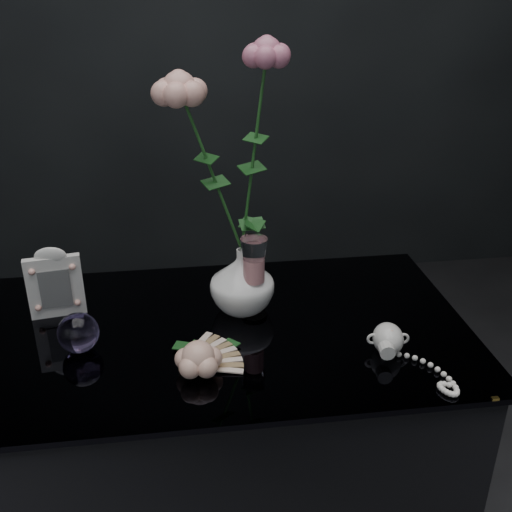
{
  "coord_description": "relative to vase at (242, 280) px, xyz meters",
  "views": [
    {
      "loc": [
        -0.05,
        -0.99,
        1.43
      ],
      "look_at": [
        0.09,
        0.05,
        0.92
      ],
      "focal_mm": 42.0,
      "sensor_mm": 36.0,
      "label": 1
    }
  ],
  "objects": [
    {
      "name": "table",
      "position": [
        -0.07,
        -0.07,
        -0.45
      ],
      "size": [
        1.05,
        0.58,
        0.76
      ],
      "color": "black",
      "rests_on": "ground"
    },
    {
      "name": "vase",
      "position": [
        0.0,
        0.0,
        0.0
      ],
      "size": [
        0.16,
        0.16,
        0.14
      ],
      "primitive_type": "imported",
      "rotation": [
        0.0,
        0.0,
        0.23
      ],
      "color": "white",
      "rests_on": "table"
    },
    {
      "name": "wine_glass",
      "position": [
        0.02,
        -0.03,
        0.02
      ],
      "size": [
        0.07,
        0.07,
        0.18
      ],
      "primitive_type": null,
      "rotation": [
        0.0,
        0.0,
        0.4
      ],
      "color": "white",
      "rests_on": "table"
    },
    {
      "name": "picture_frame",
      "position": [
        -0.39,
        0.03,
        0.01
      ],
      "size": [
        0.13,
        0.11,
        0.16
      ],
      "primitive_type": null,
      "rotation": [
        0.0,
        0.0,
        0.15
      ],
      "color": "silver",
      "rests_on": "table"
    },
    {
      "name": "paperweight",
      "position": [
        -0.33,
        -0.11,
        -0.03
      ],
      "size": [
        0.09,
        0.09,
        0.08
      ],
      "primitive_type": null,
      "rotation": [
        0.0,
        0.0,
        0.24
      ],
      "color": "#9076C0",
      "rests_on": "table"
    },
    {
      "name": "paper_fan",
      "position": [
        -0.13,
        -0.2,
        -0.06
      ],
      "size": [
        0.26,
        0.22,
        0.02
      ],
      "primitive_type": null,
      "rotation": [
        0.0,
        0.0,
        0.22
      ],
      "color": "#F8F2C6",
      "rests_on": "table"
    },
    {
      "name": "loose_rose",
      "position": [
        -0.1,
        -0.21,
        -0.04
      ],
      "size": [
        0.19,
        0.22,
        0.06
      ],
      "primitive_type": null,
      "rotation": [
        0.0,
        0.0,
        0.25
      ],
      "color": "#EDB199",
      "rests_on": "table"
    },
    {
      "name": "pearl_jar",
      "position": [
        0.26,
        -0.19,
        -0.04
      ],
      "size": [
        0.22,
        0.23,
        0.06
      ],
      "primitive_type": null,
      "rotation": [
        0.0,
        0.0,
        -0.12
      ],
      "color": "silver",
      "rests_on": "table"
    },
    {
      "name": "roses",
      "position": [
        -0.02,
        -0.0,
        0.29
      ],
      "size": [
        0.24,
        0.11,
        0.46
      ],
      "color": "#E19E8F",
      "rests_on": "vase"
    }
  ]
}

